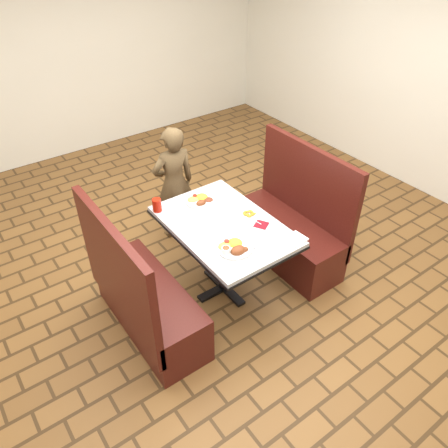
{
  "coord_description": "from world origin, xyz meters",
  "views": [
    {
      "loc": [
        -1.71,
        -2.37,
        2.93
      ],
      "look_at": [
        0.0,
        0.0,
        0.75
      ],
      "focal_mm": 35.0,
      "sensor_mm": 36.0,
      "label": 1
    }
  ],
  "objects_px": {
    "dining_table": "(224,233)",
    "diner_person": "(174,184)",
    "plantain_plate": "(249,214)",
    "booth_bench_left": "(144,300)",
    "near_dinner_plate": "(234,246)",
    "far_dinner_plate": "(201,199)",
    "booth_bench_right": "(290,230)",
    "red_tumbler": "(157,205)"
  },
  "relations": [
    {
      "from": "booth_bench_right",
      "to": "red_tumbler",
      "type": "distance_m",
      "value": 1.34
    },
    {
      "from": "far_dinner_plate",
      "to": "plantain_plate",
      "type": "xyz_separation_m",
      "value": [
        0.22,
        -0.42,
        -0.01
      ]
    },
    {
      "from": "dining_table",
      "to": "booth_bench_left",
      "type": "bearing_deg",
      "value": 180.0
    },
    {
      "from": "plantain_plate",
      "to": "red_tumbler",
      "type": "relative_size",
      "value": 1.41
    },
    {
      "from": "booth_bench_right",
      "to": "red_tumbler",
      "type": "bearing_deg",
      "value": 156.64
    },
    {
      "from": "red_tumbler",
      "to": "booth_bench_left",
      "type": "bearing_deg",
      "value": -131.64
    },
    {
      "from": "dining_table",
      "to": "near_dinner_plate",
      "type": "xyz_separation_m",
      "value": [
        -0.13,
        -0.31,
        0.13
      ]
    },
    {
      "from": "dining_table",
      "to": "plantain_plate",
      "type": "xyz_separation_m",
      "value": [
        0.25,
        -0.02,
        0.11
      ]
    },
    {
      "from": "near_dinner_plate",
      "to": "diner_person",
      "type": "bearing_deg",
      "value": 80.33
    },
    {
      "from": "near_dinner_plate",
      "to": "far_dinner_plate",
      "type": "xyz_separation_m",
      "value": [
        0.16,
        0.71,
        -0.01
      ]
    },
    {
      "from": "booth_bench_left",
      "to": "booth_bench_right",
      "type": "distance_m",
      "value": 1.6
    },
    {
      "from": "dining_table",
      "to": "plantain_plate",
      "type": "height_order",
      "value": "plantain_plate"
    },
    {
      "from": "diner_person",
      "to": "plantain_plate",
      "type": "bearing_deg",
      "value": 103.64
    },
    {
      "from": "booth_bench_left",
      "to": "near_dinner_plate",
      "type": "height_order",
      "value": "booth_bench_left"
    },
    {
      "from": "booth_bench_left",
      "to": "near_dinner_plate",
      "type": "distance_m",
      "value": 0.87
    },
    {
      "from": "dining_table",
      "to": "diner_person",
      "type": "distance_m",
      "value": 1.0
    },
    {
      "from": "plantain_plate",
      "to": "far_dinner_plate",
      "type": "bearing_deg",
      "value": 116.89
    },
    {
      "from": "dining_table",
      "to": "red_tumbler",
      "type": "bearing_deg",
      "value": 125.49
    },
    {
      "from": "far_dinner_plate",
      "to": "plantain_plate",
      "type": "relative_size",
      "value": 1.67
    },
    {
      "from": "booth_bench_right",
      "to": "diner_person",
      "type": "height_order",
      "value": "diner_person"
    },
    {
      "from": "diner_person",
      "to": "plantain_plate",
      "type": "height_order",
      "value": "diner_person"
    },
    {
      "from": "diner_person",
      "to": "far_dinner_plate",
      "type": "distance_m",
      "value": 0.62
    },
    {
      "from": "near_dinner_plate",
      "to": "booth_bench_right",
      "type": "bearing_deg",
      "value": 18.59
    },
    {
      "from": "dining_table",
      "to": "booth_bench_right",
      "type": "relative_size",
      "value": 1.01
    },
    {
      "from": "near_dinner_plate",
      "to": "red_tumbler",
      "type": "relative_size",
      "value": 2.45
    },
    {
      "from": "booth_bench_left",
      "to": "diner_person",
      "type": "xyz_separation_m",
      "value": [
        0.89,
        1.0,
        0.28
      ]
    },
    {
      "from": "dining_table",
      "to": "far_dinner_plate",
      "type": "height_order",
      "value": "far_dinner_plate"
    },
    {
      "from": "dining_table",
      "to": "far_dinner_plate",
      "type": "relative_size",
      "value": 4.39
    },
    {
      "from": "plantain_plate",
      "to": "booth_bench_left",
      "type": "bearing_deg",
      "value": 178.64
    },
    {
      "from": "booth_bench_right",
      "to": "plantain_plate",
      "type": "distance_m",
      "value": 0.7
    },
    {
      "from": "dining_table",
      "to": "diner_person",
      "type": "relative_size",
      "value": 0.99
    },
    {
      "from": "booth_bench_right",
      "to": "far_dinner_plate",
      "type": "height_order",
      "value": "booth_bench_right"
    },
    {
      "from": "dining_table",
      "to": "near_dinner_plate",
      "type": "relative_size",
      "value": 4.24
    },
    {
      "from": "dining_table",
      "to": "plantain_plate",
      "type": "distance_m",
      "value": 0.27
    },
    {
      "from": "dining_table",
      "to": "red_tumbler",
      "type": "height_order",
      "value": "red_tumbler"
    },
    {
      "from": "near_dinner_plate",
      "to": "plantain_plate",
      "type": "height_order",
      "value": "near_dinner_plate"
    },
    {
      "from": "dining_table",
      "to": "booth_bench_left",
      "type": "distance_m",
      "value": 0.86
    },
    {
      "from": "booth_bench_left",
      "to": "red_tumbler",
      "type": "bearing_deg",
      "value": 48.36
    },
    {
      "from": "dining_table",
      "to": "plantain_plate",
      "type": "bearing_deg",
      "value": -5.73
    },
    {
      "from": "diner_person",
      "to": "red_tumbler",
      "type": "bearing_deg",
      "value": 53.01
    },
    {
      "from": "booth_bench_right",
      "to": "plantain_plate",
      "type": "height_order",
      "value": "booth_bench_right"
    },
    {
      "from": "booth_bench_left",
      "to": "diner_person",
      "type": "height_order",
      "value": "diner_person"
    }
  ]
}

